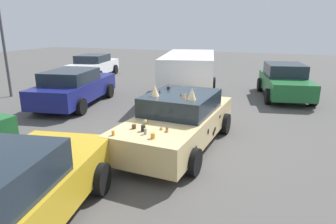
{
  "coord_description": "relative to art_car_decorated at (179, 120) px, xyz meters",
  "views": [
    {
      "loc": [
        -7.11,
        -2.41,
        3.1
      ],
      "look_at": [
        0.0,
        0.3,
        0.9
      ],
      "focal_mm": 32.04,
      "sensor_mm": 36.0,
      "label": 1
    }
  ],
  "objects": [
    {
      "name": "parked_sedan_row_back_center",
      "position": [
        8.74,
        8.6,
        -0.0
      ],
      "size": [
        4.59,
        2.57,
        1.38
      ],
      "rotation": [
        0.0,
        0.0,
        0.19
      ],
      "color": "white",
      "rests_on": "ground"
    },
    {
      "name": "parked_sedan_behind_left",
      "position": [
        6.93,
        -2.57,
        0.04
      ],
      "size": [
        4.39,
        2.56,
        1.48
      ],
      "rotation": [
        0.0,
        0.0,
        3.34
      ],
      "color": "#1E602D",
      "rests_on": "ground"
    },
    {
      "name": "lot_lamp_post",
      "position": [
        2.74,
        8.99,
        2.08
      ],
      "size": [
        0.28,
        0.28,
        4.62
      ],
      "color": "#4C4C51",
      "rests_on": "ground"
    },
    {
      "name": "parked_sedan_far_left",
      "position": [
        -4.33,
        1.23,
        0.0
      ],
      "size": [
        4.3,
        2.59,
        1.44
      ],
      "rotation": [
        0.0,
        0.0,
        0.19
      ],
      "color": "gold",
      "rests_on": "ground"
    },
    {
      "name": "art_car_decorated",
      "position": [
        0.0,
        0.0,
        0.0
      ],
      "size": [
        4.66,
        2.23,
        1.68
      ],
      "rotation": [
        0.0,
        0.0,
        3.09
      ],
      "color": "#D8BC7F",
      "rests_on": "ground"
    },
    {
      "name": "ground_plane",
      "position": [
        -0.03,
        0.0,
        -0.7
      ],
      "size": [
        60.0,
        60.0,
        0.0
      ],
      "primitive_type": "plane",
      "color": "#514F4C"
    },
    {
      "name": "parked_sedan_row_back_far",
      "position": [
        2.56,
        5.31,
        0.03
      ],
      "size": [
        4.73,
        2.59,
        1.44
      ],
      "rotation": [
        0.0,
        0.0,
        0.18
      ],
      "color": "navy",
      "rests_on": "ground"
    },
    {
      "name": "parked_van_behind_right",
      "position": [
        5.24,
        1.33,
        0.4
      ],
      "size": [
        5.28,
        3.08,
        1.94
      ],
      "rotation": [
        0.0,
        0.0,
        0.22
      ],
      "color": "silver",
      "rests_on": "ground"
    }
  ]
}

